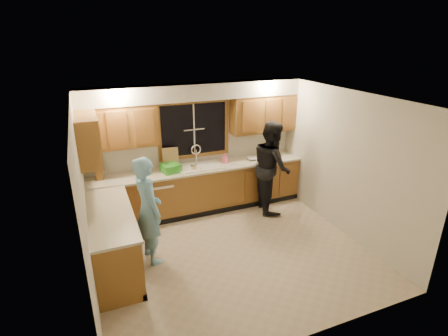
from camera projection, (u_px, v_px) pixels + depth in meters
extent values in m
plane|color=#BAA88F|center=(232.00, 252.00, 5.71)|extent=(4.20, 4.20, 0.00)
plane|color=white|center=(234.00, 99.00, 4.81)|extent=(4.20, 4.20, 0.00)
plane|color=beige|center=(194.00, 147.00, 6.91)|extent=(4.20, 0.00, 4.20)
plane|color=beige|center=(84.00, 206.00, 4.52)|extent=(0.00, 3.80, 3.80)
plane|color=beige|center=(344.00, 163.00, 6.01)|extent=(0.00, 3.80, 3.80)
cube|color=olive|center=(200.00, 190.00, 6.94)|extent=(4.20, 0.60, 0.88)
cube|color=olive|center=(113.00, 241.00, 5.22)|extent=(0.60, 1.90, 0.88)
cube|color=beige|center=(200.00, 168.00, 6.76)|extent=(4.20, 0.63, 0.04)
cube|color=beige|center=(110.00, 213.00, 5.06)|extent=(0.63, 1.90, 0.04)
cube|color=olive|center=(118.00, 127.00, 6.05)|extent=(1.35, 0.33, 0.75)
cube|color=olive|center=(263.00, 114.00, 7.06)|extent=(1.35, 0.33, 0.75)
cube|color=olive|center=(88.00, 139.00, 5.34)|extent=(0.33, 0.90, 0.75)
cube|color=beige|center=(195.00, 92.00, 6.36)|extent=(4.20, 0.35, 0.30)
cube|color=black|center=(194.00, 129.00, 6.77)|extent=(1.30, 0.01, 1.00)
cube|color=olive|center=(193.00, 102.00, 6.57)|extent=(1.44, 0.03, 0.07)
cube|color=olive|center=(195.00, 156.00, 6.96)|extent=(1.44, 0.03, 0.07)
cube|color=olive|center=(159.00, 133.00, 6.52)|extent=(0.07, 0.03, 1.00)
cube|color=olive|center=(227.00, 126.00, 7.01)|extent=(0.07, 0.03, 1.00)
cube|color=white|center=(200.00, 167.00, 6.76)|extent=(0.86, 0.52, 0.03)
cube|color=white|center=(189.00, 172.00, 6.72)|extent=(0.38, 0.42, 0.18)
cube|color=white|center=(210.00, 169.00, 6.87)|extent=(0.38, 0.42, 0.18)
cylinder|color=silver|center=(196.00, 156.00, 6.88)|extent=(0.04, 0.04, 0.28)
torus|color=silver|center=(196.00, 149.00, 6.83)|extent=(0.21, 0.03, 0.21)
cube|color=silver|center=(158.00, 198.00, 6.64)|extent=(0.60, 0.56, 0.82)
cube|color=silver|center=(117.00, 262.00, 4.73)|extent=(0.58, 0.75, 0.90)
imported|color=#7CC0EB|center=(148.00, 210.00, 5.25)|extent=(0.52, 0.69, 1.71)
imported|color=black|center=(272.00, 167.00, 6.82)|extent=(0.86, 1.01, 1.81)
cube|color=brown|center=(99.00, 173.00, 6.15)|extent=(0.14, 0.11, 0.24)
cube|color=tan|center=(171.00, 158.00, 6.64)|extent=(0.31, 0.13, 0.40)
cube|color=#2D9125|center=(171.00, 168.00, 6.51)|extent=(0.38, 0.36, 0.15)
imported|color=#FF618F|center=(225.00, 158.00, 6.97)|extent=(0.11, 0.11, 0.19)
imported|color=silver|center=(252.00, 159.00, 7.14)|extent=(0.21, 0.21, 0.05)
cylinder|color=beige|center=(192.00, 168.00, 6.55)|extent=(0.08, 0.08, 0.11)
cylinder|color=beige|center=(196.00, 168.00, 6.59)|extent=(0.06, 0.06, 0.11)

